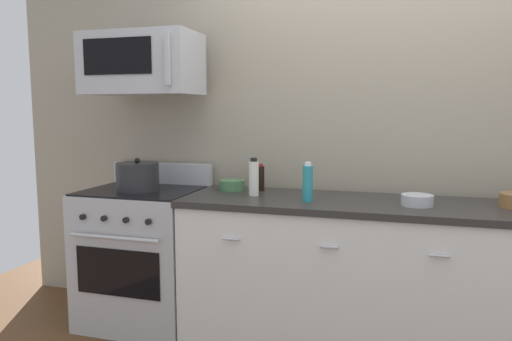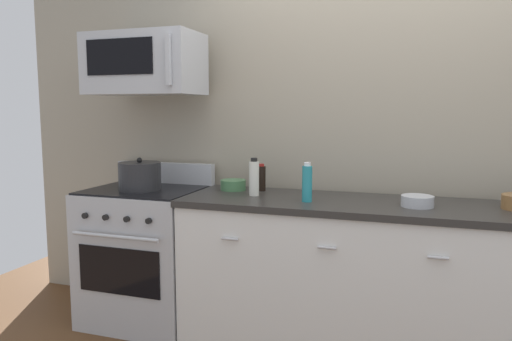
{
  "view_description": "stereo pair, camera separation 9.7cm",
  "coord_description": "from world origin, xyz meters",
  "px_view_note": "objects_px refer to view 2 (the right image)",
  "views": [
    {
      "loc": [
        0.06,
        -2.83,
        1.45
      ],
      "look_at": [
        -0.77,
        -0.05,
        1.08
      ],
      "focal_mm": 33.79,
      "sensor_mm": 36.0,
      "label": 1
    },
    {
      "loc": [
        0.15,
        -2.8,
        1.45
      ],
      "look_at": [
        -0.77,
        -0.05,
        1.08
      ],
      "focal_mm": 33.79,
      "sensor_mm": 36.0,
      "label": 2
    }
  ],
  "objects_px": {
    "stockpot": "(140,176)",
    "microwave": "(145,64)",
    "bottle_vinegar_white": "(254,178)",
    "range_oven": "(146,254)",
    "bowl_steel_prep": "(417,201)",
    "bowl_green_glaze": "(233,185)",
    "bottle_dish_soap": "(307,183)",
    "bottle_soy_sauce_dark": "(262,178)"
  },
  "relations": [
    {
      "from": "microwave",
      "to": "bottle_soy_sauce_dark",
      "type": "distance_m",
      "value": 1.08
    },
    {
      "from": "range_oven",
      "to": "bowl_steel_prep",
      "type": "relative_size",
      "value": 6.09
    },
    {
      "from": "range_oven",
      "to": "bowl_green_glaze",
      "type": "relative_size",
      "value": 6.33
    },
    {
      "from": "range_oven",
      "to": "microwave",
      "type": "distance_m",
      "value": 1.28
    },
    {
      "from": "bowl_green_glaze",
      "to": "range_oven",
      "type": "bearing_deg",
      "value": -165.44
    },
    {
      "from": "bottle_dish_soap",
      "to": "bowl_steel_prep",
      "type": "distance_m",
      "value": 0.62
    },
    {
      "from": "bottle_vinegar_white",
      "to": "stockpot",
      "type": "height_order",
      "value": "bottle_vinegar_white"
    },
    {
      "from": "range_oven",
      "to": "bottle_vinegar_white",
      "type": "height_order",
      "value": "bottle_vinegar_white"
    },
    {
      "from": "microwave",
      "to": "bottle_vinegar_white",
      "type": "xyz_separation_m",
      "value": [
        0.78,
        -0.05,
        -0.72
      ]
    },
    {
      "from": "range_oven",
      "to": "bottle_vinegar_white",
      "type": "relative_size",
      "value": 4.54
    },
    {
      "from": "microwave",
      "to": "stockpot",
      "type": "distance_m",
      "value": 0.74
    },
    {
      "from": "range_oven",
      "to": "bowl_green_glaze",
      "type": "distance_m",
      "value": 0.78
    },
    {
      "from": "range_oven",
      "to": "bottle_dish_soap",
      "type": "bearing_deg",
      "value": -4.89
    },
    {
      "from": "bottle_vinegar_white",
      "to": "bottle_soy_sauce_dark",
      "type": "distance_m",
      "value": 0.19
    },
    {
      "from": "range_oven",
      "to": "bowl_green_glaze",
      "type": "height_order",
      "value": "range_oven"
    },
    {
      "from": "bottle_dish_soap",
      "to": "stockpot",
      "type": "relative_size",
      "value": 0.83
    },
    {
      "from": "bowl_steel_prep",
      "to": "bottle_vinegar_white",
      "type": "bearing_deg",
      "value": 177.53
    },
    {
      "from": "range_oven",
      "to": "stockpot",
      "type": "xyz_separation_m",
      "value": [
        0.0,
        -0.05,
        0.55
      ]
    },
    {
      "from": "stockpot",
      "to": "bowl_steel_prep",
      "type": "bearing_deg",
      "value": 0.19
    },
    {
      "from": "bottle_dish_soap",
      "to": "bowl_steel_prep",
      "type": "bearing_deg",
      "value": 4.69
    },
    {
      "from": "bottle_dish_soap",
      "to": "bottle_soy_sauce_dark",
      "type": "height_order",
      "value": "bottle_dish_soap"
    },
    {
      "from": "bottle_vinegar_white",
      "to": "bowl_green_glaze",
      "type": "height_order",
      "value": "bottle_vinegar_white"
    },
    {
      "from": "bottle_dish_soap",
      "to": "bottle_soy_sauce_dark",
      "type": "xyz_separation_m",
      "value": [
        -0.37,
        0.28,
        -0.02
      ]
    },
    {
      "from": "range_oven",
      "to": "bowl_green_glaze",
      "type": "bearing_deg",
      "value": 14.56
    },
    {
      "from": "bottle_dish_soap",
      "to": "bottle_vinegar_white",
      "type": "distance_m",
      "value": 0.37
    },
    {
      "from": "bottle_dish_soap",
      "to": "bowl_green_glaze",
      "type": "bearing_deg",
      "value": 155.86
    },
    {
      "from": "bottle_soy_sauce_dark",
      "to": "bowl_green_glaze",
      "type": "relative_size",
      "value": 1.06
    },
    {
      "from": "range_oven",
      "to": "bowl_steel_prep",
      "type": "distance_m",
      "value": 1.82
    },
    {
      "from": "bowl_green_glaze",
      "to": "microwave",
      "type": "bearing_deg",
      "value": -169.62
    },
    {
      "from": "stockpot",
      "to": "bottle_dish_soap",
      "type": "bearing_deg",
      "value": -2.22
    },
    {
      "from": "bowl_steel_prep",
      "to": "bowl_green_glaze",
      "type": "bearing_deg",
      "value": 170.3
    },
    {
      "from": "stockpot",
      "to": "microwave",
      "type": "bearing_deg",
      "value": 89.87
    },
    {
      "from": "bottle_vinegar_white",
      "to": "bottle_soy_sauce_dark",
      "type": "relative_size",
      "value": 1.31
    },
    {
      "from": "microwave",
      "to": "bowl_green_glaze",
      "type": "distance_m",
      "value": 0.99
    },
    {
      "from": "range_oven",
      "to": "bottle_soy_sauce_dark",
      "type": "height_order",
      "value": "bottle_soy_sauce_dark"
    },
    {
      "from": "microwave",
      "to": "bowl_green_glaze",
      "type": "height_order",
      "value": "microwave"
    },
    {
      "from": "bowl_steel_prep",
      "to": "bottle_dish_soap",
      "type": "bearing_deg",
      "value": -175.31
    },
    {
      "from": "bowl_steel_prep",
      "to": "bowl_green_glaze",
      "type": "distance_m",
      "value": 1.18
    },
    {
      "from": "bottle_vinegar_white",
      "to": "stockpot",
      "type": "bearing_deg",
      "value": -176.53
    },
    {
      "from": "bottle_vinegar_white",
      "to": "range_oven",
      "type": "bearing_deg",
      "value": 179.57
    },
    {
      "from": "microwave",
      "to": "bottle_vinegar_white",
      "type": "height_order",
      "value": "microwave"
    },
    {
      "from": "bowl_steel_prep",
      "to": "stockpot",
      "type": "height_order",
      "value": "stockpot"
    }
  ]
}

